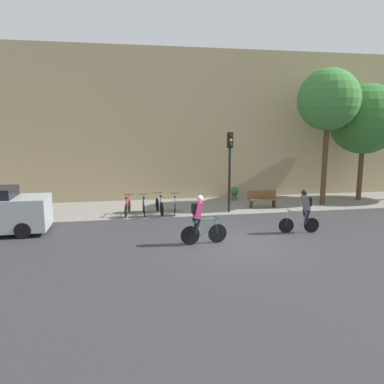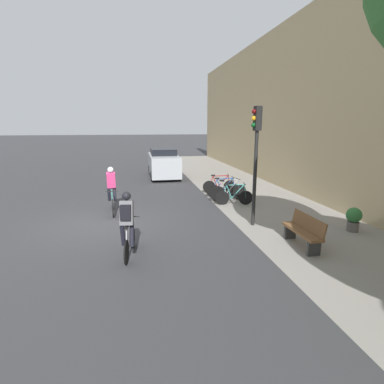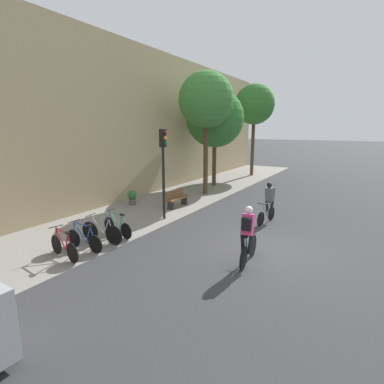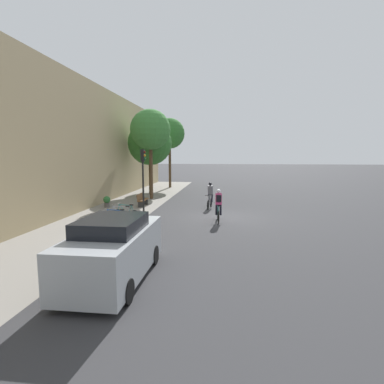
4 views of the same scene
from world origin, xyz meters
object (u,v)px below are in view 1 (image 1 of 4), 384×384
at_px(cyclist_pink, 200,219).
at_px(parked_bike_3, 175,206).
at_px(parked_bike_2, 159,206).
at_px(parked_bike_1, 144,207).
at_px(bench, 263,199).
at_px(traffic_light_pole, 230,158).
at_px(parked_bike_0, 128,207).
at_px(cyclist_grey, 304,210).
at_px(potted_plant, 234,193).

distance_m(cyclist_pink, parked_bike_3, 5.05).
bearing_deg(parked_bike_2, cyclist_pink, -79.38).
xyz_separation_m(parked_bike_1, bench, (6.21, 0.46, 0.08)).
distance_m(parked_bike_1, bench, 6.23).
bearing_deg(traffic_light_pole, parked_bike_2, 176.31).
relative_size(cyclist_pink, parked_bike_0, 1.09).
relative_size(parked_bike_2, parked_bike_3, 1.08).
bearing_deg(traffic_light_pole, parked_bike_3, 175.28).
relative_size(parked_bike_0, traffic_light_pole, 0.42).
height_order(cyclist_pink, parked_bike_1, cyclist_pink).
height_order(cyclist_grey, parked_bike_1, cyclist_grey).
bearing_deg(traffic_light_pole, cyclist_grey, -65.42).
distance_m(parked_bike_3, traffic_light_pole, 3.55).
bearing_deg(cyclist_pink, parked_bike_3, 92.06).
bearing_deg(potted_plant, cyclist_grey, -84.27).
relative_size(parked_bike_3, bench, 1.04).
bearing_deg(cyclist_grey, traffic_light_pole, 114.58).
xyz_separation_m(cyclist_grey, parked_bike_1, (-6.07, 4.32, -0.56)).
bearing_deg(parked_bike_2, bench, 4.82).
bearing_deg(parked_bike_3, cyclist_grey, -43.56).
bearing_deg(cyclist_grey, parked_bike_3, 136.44).
bearing_deg(bench, cyclist_grey, -91.65).
relative_size(parked_bike_0, parked_bike_1, 0.98).
xyz_separation_m(parked_bike_0, parked_bike_1, (0.76, -0.00, -0.01)).
relative_size(parked_bike_1, traffic_light_pole, 0.43).
bearing_deg(traffic_light_pole, parked_bike_0, 177.45).
bearing_deg(parked_bike_1, potted_plant, 26.83).
relative_size(cyclist_grey, traffic_light_pole, 0.44).
height_order(parked_bike_3, bench, parked_bike_3).
bearing_deg(cyclist_grey, bench, 88.35).
relative_size(parked_bike_0, potted_plant, 2.10).
xyz_separation_m(parked_bike_1, parked_bike_3, (1.52, 0.00, -0.00)).
bearing_deg(cyclist_pink, cyclist_grey, 9.04).
height_order(parked_bike_1, bench, parked_bike_1).
bearing_deg(traffic_light_pole, parked_bike_1, 177.00).
height_order(parked_bike_2, bench, parked_bike_2).
height_order(cyclist_pink, cyclist_grey, cyclist_pink).
height_order(parked_bike_1, potted_plant, parked_bike_1).
height_order(parked_bike_3, traffic_light_pole, traffic_light_pole).
bearing_deg(parked_bike_2, cyclist_grey, -39.18).
bearing_deg(parked_bike_0, potted_plant, 23.87).
relative_size(cyclist_pink, parked_bike_2, 1.02).
bearing_deg(potted_plant, bench, -69.47).
distance_m(parked_bike_2, potted_plant, 5.34).
relative_size(cyclist_pink, parked_bike_3, 1.11).
xyz_separation_m(parked_bike_0, traffic_light_pole, (4.96, -0.22, 2.32)).
height_order(bench, potted_plant, bench).
bearing_deg(parked_bike_1, parked_bike_2, 0.12).
xyz_separation_m(parked_bike_0, parked_bike_3, (2.29, -0.00, -0.01)).
height_order(parked_bike_0, traffic_light_pole, traffic_light_pole).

